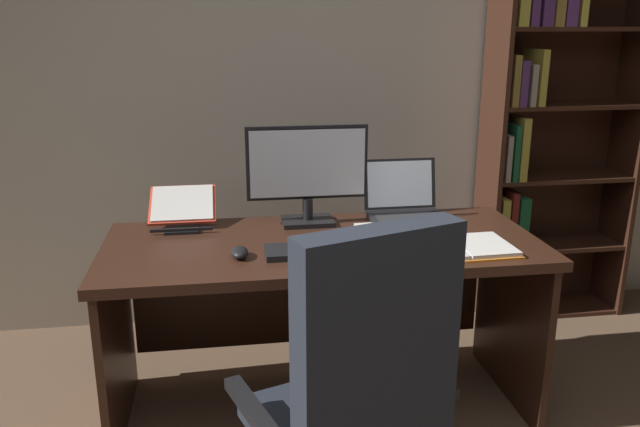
{
  "coord_description": "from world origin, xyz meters",
  "views": [
    {
      "loc": [
        -0.35,
        -1.04,
        1.58
      ],
      "look_at": [
        0.01,
        1.28,
        0.88
      ],
      "focal_mm": 35.93,
      "sensor_mm": 36.0,
      "label": 1
    }
  ],
  "objects_px": {
    "bookshelf": "(544,137)",
    "keyboard": "(320,250)",
    "desk": "(320,281)",
    "reading_stand_with_book": "(183,208)",
    "laptop": "(405,207)",
    "open_binder": "(457,248)",
    "pen": "(382,228)",
    "computer_mouse": "(239,252)",
    "monitor": "(306,174)",
    "notepad": "(378,231)",
    "office_chair": "(355,419)"
  },
  "relations": [
    {
      "from": "bookshelf",
      "to": "pen",
      "type": "bearing_deg",
      "value": -145.9
    },
    {
      "from": "reading_stand_with_book",
      "to": "laptop",
      "type": "bearing_deg",
      "value": -3.75
    },
    {
      "from": "office_chair",
      "to": "pen",
      "type": "bearing_deg",
      "value": 52.73
    },
    {
      "from": "open_binder",
      "to": "pen",
      "type": "xyz_separation_m",
      "value": [
        -0.22,
        0.27,
        0.0
      ]
    },
    {
      "from": "bookshelf",
      "to": "notepad",
      "type": "bearing_deg",
      "value": -146.4
    },
    {
      "from": "reading_stand_with_book",
      "to": "pen",
      "type": "xyz_separation_m",
      "value": [
        0.82,
        -0.23,
        -0.06
      ]
    },
    {
      "from": "office_chair",
      "to": "laptop",
      "type": "distance_m",
      "value": 1.16
    },
    {
      "from": "notepad",
      "to": "pen",
      "type": "height_order",
      "value": "pen"
    },
    {
      "from": "monitor",
      "to": "open_binder",
      "type": "bearing_deg",
      "value": -39.95
    },
    {
      "from": "laptop",
      "to": "reading_stand_with_book",
      "type": "height_order",
      "value": "laptop"
    },
    {
      "from": "reading_stand_with_book",
      "to": "open_binder",
      "type": "relative_size",
      "value": 0.67
    },
    {
      "from": "keyboard",
      "to": "reading_stand_with_book",
      "type": "bearing_deg",
      "value": 139.28
    },
    {
      "from": "computer_mouse",
      "to": "reading_stand_with_book",
      "type": "bearing_deg",
      "value": 116.55
    },
    {
      "from": "office_chair",
      "to": "computer_mouse",
      "type": "height_order",
      "value": "office_chair"
    },
    {
      "from": "reading_stand_with_book",
      "to": "pen",
      "type": "distance_m",
      "value": 0.86
    },
    {
      "from": "desk",
      "to": "pen",
      "type": "relative_size",
      "value": 12.32
    },
    {
      "from": "monitor",
      "to": "open_binder",
      "type": "relative_size",
      "value": 1.21
    },
    {
      "from": "desk",
      "to": "laptop",
      "type": "xyz_separation_m",
      "value": [
        0.41,
        0.17,
        0.26
      ]
    },
    {
      "from": "keyboard",
      "to": "laptop",
      "type": "bearing_deg",
      "value": 41.59
    },
    {
      "from": "computer_mouse",
      "to": "bookshelf",
      "type": "bearing_deg",
      "value": 29.52
    },
    {
      "from": "laptop",
      "to": "keyboard",
      "type": "distance_m",
      "value": 0.59
    },
    {
      "from": "bookshelf",
      "to": "monitor",
      "type": "distance_m",
      "value": 1.46
    },
    {
      "from": "monitor",
      "to": "keyboard",
      "type": "bearing_deg",
      "value": -90.0
    },
    {
      "from": "computer_mouse",
      "to": "desk",
      "type": "bearing_deg",
      "value": 33.47
    },
    {
      "from": "laptop",
      "to": "open_binder",
      "type": "relative_size",
      "value": 0.77
    },
    {
      "from": "pen",
      "to": "laptop",
      "type": "bearing_deg",
      "value": 49.74
    },
    {
      "from": "office_chair",
      "to": "bookshelf",
      "type": "bearing_deg",
      "value": 30.7
    },
    {
      "from": "bookshelf",
      "to": "pen",
      "type": "distance_m",
      "value": 1.3
    },
    {
      "from": "computer_mouse",
      "to": "open_binder",
      "type": "relative_size",
      "value": 0.24
    },
    {
      "from": "keyboard",
      "to": "computer_mouse",
      "type": "bearing_deg",
      "value": 180.0
    },
    {
      "from": "bookshelf",
      "to": "keyboard",
      "type": "distance_m",
      "value": 1.66
    },
    {
      "from": "computer_mouse",
      "to": "notepad",
      "type": "xyz_separation_m",
      "value": [
        0.58,
        0.22,
        -0.02
      ]
    },
    {
      "from": "office_chair",
      "to": "keyboard",
      "type": "relative_size",
      "value": 2.58
    },
    {
      "from": "computer_mouse",
      "to": "pen",
      "type": "xyz_separation_m",
      "value": [
        0.6,
        0.22,
        -0.01
      ]
    },
    {
      "from": "bookshelf",
      "to": "reading_stand_with_book",
      "type": "xyz_separation_m",
      "value": [
        -1.88,
        -0.48,
        -0.18
      ]
    },
    {
      "from": "desk",
      "to": "keyboard",
      "type": "xyz_separation_m",
      "value": [
        -0.03,
        -0.22,
        0.22
      ]
    },
    {
      "from": "computer_mouse",
      "to": "open_binder",
      "type": "distance_m",
      "value": 0.82
    },
    {
      "from": "notepad",
      "to": "pen",
      "type": "relative_size",
      "value": 1.5
    },
    {
      "from": "keyboard",
      "to": "monitor",
      "type": "bearing_deg",
      "value": 90.0
    },
    {
      "from": "reading_stand_with_book",
      "to": "notepad",
      "type": "relative_size",
      "value": 1.36
    },
    {
      "from": "notepad",
      "to": "pen",
      "type": "xyz_separation_m",
      "value": [
        0.02,
        0.0,
        0.01
      ]
    },
    {
      "from": "keyboard",
      "to": "notepad",
      "type": "height_order",
      "value": "keyboard"
    },
    {
      "from": "bookshelf",
      "to": "keyboard",
      "type": "relative_size",
      "value": 4.65
    },
    {
      "from": "open_binder",
      "to": "notepad",
      "type": "relative_size",
      "value": 2.04
    },
    {
      "from": "monitor",
      "to": "reading_stand_with_book",
      "type": "height_order",
      "value": "monitor"
    },
    {
      "from": "bookshelf",
      "to": "office_chair",
      "type": "relative_size",
      "value": 1.81
    },
    {
      "from": "desk",
      "to": "laptop",
      "type": "distance_m",
      "value": 0.51
    },
    {
      "from": "monitor",
      "to": "pen",
      "type": "relative_size",
      "value": 3.69
    },
    {
      "from": "desk",
      "to": "keyboard",
      "type": "distance_m",
      "value": 0.31
    },
    {
      "from": "office_chair",
      "to": "reading_stand_with_book",
      "type": "relative_size",
      "value": 3.78
    }
  ]
}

